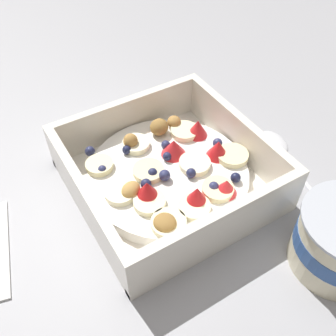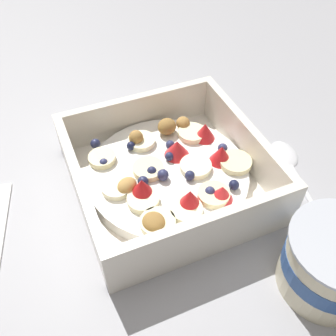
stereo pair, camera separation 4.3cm
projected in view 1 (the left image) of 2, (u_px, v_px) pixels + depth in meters
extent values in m
plane|color=#9E9EA3|center=(178.00, 188.00, 0.45)|extent=(2.40, 2.40, 0.00)
cube|color=white|center=(168.00, 183.00, 0.45)|extent=(0.21, 0.21, 0.01)
cube|color=white|center=(128.00, 119.00, 0.49)|extent=(0.21, 0.01, 0.06)
cube|color=white|center=(221.00, 230.00, 0.37)|extent=(0.21, 0.01, 0.06)
cube|color=white|center=(237.00, 137.00, 0.47)|extent=(0.01, 0.19, 0.06)
cube|color=white|center=(86.00, 203.00, 0.40)|extent=(0.01, 0.19, 0.06)
cylinder|color=white|center=(168.00, 175.00, 0.44)|extent=(0.18, 0.18, 0.02)
cylinder|color=beige|center=(99.00, 165.00, 0.44)|extent=(0.04, 0.04, 0.01)
cylinder|color=#F7EFC6|center=(120.00, 192.00, 0.41)|extent=(0.05, 0.05, 0.01)
cylinder|color=beige|center=(218.00, 189.00, 0.41)|extent=(0.04, 0.04, 0.01)
cylinder|color=#F7EFC6|center=(136.00, 144.00, 0.46)|extent=(0.04, 0.04, 0.01)
cylinder|color=#F4EAB7|center=(169.00, 223.00, 0.38)|extent=(0.04, 0.04, 0.01)
cylinder|color=#F4EAB7|center=(185.00, 131.00, 0.48)|extent=(0.04, 0.04, 0.01)
cylinder|color=#F7EFC6|center=(194.00, 163.00, 0.44)|extent=(0.04, 0.04, 0.01)
cylinder|color=#F4EAB7|center=(194.00, 207.00, 0.39)|extent=(0.04, 0.04, 0.01)
cylinder|color=#F4EAB7|center=(149.00, 202.00, 0.40)|extent=(0.04, 0.04, 0.01)
cylinder|color=beige|center=(148.00, 171.00, 0.43)|extent=(0.05, 0.05, 0.01)
cylinder|color=beige|center=(232.00, 155.00, 0.45)|extent=(0.04, 0.04, 0.01)
cone|color=red|center=(197.00, 196.00, 0.39)|extent=(0.04, 0.04, 0.02)
cone|color=red|center=(174.00, 147.00, 0.45)|extent=(0.03, 0.03, 0.02)
cone|color=red|center=(218.00, 148.00, 0.44)|extent=(0.03, 0.03, 0.02)
cone|color=red|center=(147.00, 191.00, 0.40)|extent=(0.04, 0.04, 0.02)
cone|color=red|center=(226.00, 187.00, 0.41)|extent=(0.03, 0.03, 0.02)
cone|color=red|center=(198.00, 128.00, 0.47)|extent=(0.04, 0.04, 0.02)
sphere|color=#23284C|center=(146.00, 184.00, 0.41)|extent=(0.01, 0.01, 0.01)
sphere|color=navy|center=(163.00, 174.00, 0.42)|extent=(0.01, 0.01, 0.01)
sphere|color=#23284C|center=(90.00, 151.00, 0.45)|extent=(0.01, 0.01, 0.01)
sphere|color=#23284C|center=(166.00, 157.00, 0.44)|extent=(0.01, 0.01, 0.01)
sphere|color=navy|center=(166.00, 145.00, 0.46)|extent=(0.01, 0.01, 0.01)
sphere|color=#191E3D|center=(127.00, 150.00, 0.45)|extent=(0.01, 0.01, 0.01)
sphere|color=#23284C|center=(153.00, 173.00, 0.42)|extent=(0.01, 0.01, 0.01)
sphere|color=navy|center=(214.00, 187.00, 0.41)|extent=(0.01, 0.01, 0.01)
sphere|color=#191E3D|center=(236.00, 178.00, 0.42)|extent=(0.01, 0.01, 0.01)
sphere|color=#23284C|center=(191.00, 173.00, 0.42)|extent=(0.01, 0.01, 0.01)
sphere|color=navy|center=(218.00, 143.00, 0.46)|extent=(0.01, 0.01, 0.01)
sphere|color=navy|center=(102.00, 170.00, 0.43)|extent=(0.01, 0.01, 0.01)
ellipsoid|color=olive|center=(165.00, 223.00, 0.38)|extent=(0.03, 0.03, 0.01)
ellipsoid|color=#AD7F42|center=(131.00, 141.00, 0.45)|extent=(0.02, 0.02, 0.02)
ellipsoid|color=olive|center=(159.00, 127.00, 0.47)|extent=(0.03, 0.03, 0.02)
ellipsoid|color=tan|center=(130.00, 188.00, 0.41)|extent=(0.03, 0.03, 0.02)
ellipsoid|color=#AD7F42|center=(174.00, 122.00, 0.48)|extent=(0.02, 0.02, 0.01)
ellipsoid|color=silver|center=(274.00, 140.00, 0.50)|extent=(0.04, 0.05, 0.01)
cylinder|color=silver|center=(312.00, 189.00, 0.44)|extent=(0.03, 0.12, 0.01)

